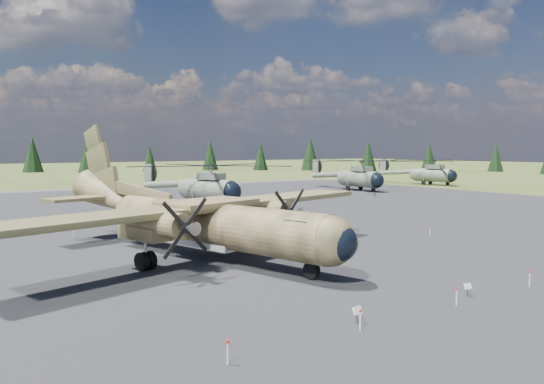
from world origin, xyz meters
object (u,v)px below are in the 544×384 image
helicopter_far (433,167)px  transport_plane (197,216)px  helicopter_near (208,177)px  helicopter_mid (359,169)px

helicopter_far → transport_plane: bearing=-162.8°
helicopter_near → helicopter_mid: bearing=-4.7°
transport_plane → helicopter_mid: bearing=20.9°
helicopter_mid → transport_plane: bearing=-143.1°
helicopter_near → helicopter_mid: 33.04m
transport_plane → helicopter_mid: 58.87m
helicopter_near → helicopter_far: size_ratio=1.06×
transport_plane → helicopter_far: size_ratio=1.17×
helicopter_near → helicopter_far: bearing=-6.7°
helicopter_near → helicopter_far: 55.56m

